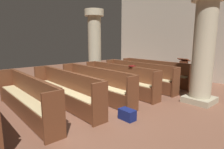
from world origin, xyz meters
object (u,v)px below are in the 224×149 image
at_px(pew_row_0, 154,72).
at_px(pew_row_5, 26,96).
at_px(pillar_far_side, 95,44).
at_px(kneeler_box_navy, 127,115).
at_px(hymn_book, 132,66).
at_px(pew_row_3, 95,83).
at_px(pillar_aisle_side, 204,47).
at_px(pew_row_2, 119,78).
at_px(lectern, 183,72).
at_px(pew_row_4, 65,88).
at_px(pew_row_1, 138,75).

height_order(pew_row_0, pew_row_5, same).
height_order(pillar_far_side, kneeler_box_navy, pillar_far_side).
bearing_deg(kneeler_box_navy, pillar_far_side, 152.22).
distance_m(pew_row_0, hymn_book, 2.11).
bearing_deg(pew_row_3, pillar_aisle_side, 40.46).
height_order(pew_row_2, pew_row_3, same).
relative_size(pew_row_5, lectern, 3.16).
bearing_deg(pew_row_4, kneeler_box_navy, 18.22).
height_order(pillar_aisle_side, lectern, pillar_aisle_side).
bearing_deg(pew_row_0, pillar_far_side, -149.86).
relative_size(pew_row_4, lectern, 3.16).
relative_size(pew_row_3, pillar_far_side, 1.04).
distance_m(pillar_aisle_side, kneeler_box_navy, 3.10).
bearing_deg(hymn_book, pew_row_0, 103.57).
relative_size(lectern, hymn_book, 5.04).
xyz_separation_m(pew_row_1, pew_row_5, (0.00, -4.36, 0.00)).
bearing_deg(hymn_book, kneeler_box_navy, -50.53).
relative_size(pew_row_4, pillar_far_side, 1.04).
bearing_deg(pew_row_0, pew_row_3, -90.00).
bearing_deg(kneeler_box_navy, pew_row_2, 140.95).
relative_size(pew_row_0, pew_row_1, 1.00).
xyz_separation_m(pillar_aisle_side, kneeler_box_navy, (-0.60, -2.60, -1.58)).
xyz_separation_m(pew_row_1, kneeler_box_navy, (1.91, -2.64, -0.39)).
bearing_deg(pew_row_2, pew_row_1, 90.00).
distance_m(pew_row_3, pillar_aisle_side, 3.51).
distance_m(pew_row_3, pew_row_4, 1.09).
relative_size(pillar_far_side, lectern, 3.03).
height_order(pew_row_5, pillar_aisle_side, pillar_aisle_side).
xyz_separation_m(lectern, hymn_book, (-0.21, -3.25, 0.55)).
distance_m(pew_row_1, pillar_aisle_side, 2.78).
bearing_deg(pew_row_5, pew_row_0, 90.00).
bearing_deg(pew_row_1, pillar_far_side, -172.18).
xyz_separation_m(pew_row_0, hymn_book, (0.48, -1.99, 0.48)).
xyz_separation_m(pew_row_2, pew_row_3, (0.00, -1.09, 0.00)).
bearing_deg(pew_row_0, pew_row_4, -90.00).
xyz_separation_m(pew_row_4, pillar_aisle_side, (2.51, 3.23, 1.19)).
xyz_separation_m(pew_row_1, pillar_far_side, (-2.46, -0.34, 1.19)).
xyz_separation_m(pew_row_3, pew_row_4, (0.00, -1.09, 0.00)).
bearing_deg(pew_row_4, pillar_aisle_side, 52.15).
height_order(pew_row_0, hymn_book, hymn_book).
xyz_separation_m(pew_row_5, pillar_far_side, (-2.46, 4.02, 1.19)).
bearing_deg(pew_row_0, hymn_book, -76.43).
distance_m(pew_row_1, pew_row_4, 3.27).
xyz_separation_m(pew_row_3, hymn_book, (0.48, 1.28, 0.48)).
relative_size(pillar_far_side, hymn_book, 15.28).
relative_size(pillar_far_side, kneeler_box_navy, 8.07).
relative_size(pillar_aisle_side, pillar_far_side, 1.00).
relative_size(pew_row_0, pew_row_4, 1.00).
bearing_deg(pillar_aisle_side, pew_row_3, -139.54).
height_order(pew_row_2, lectern, lectern).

